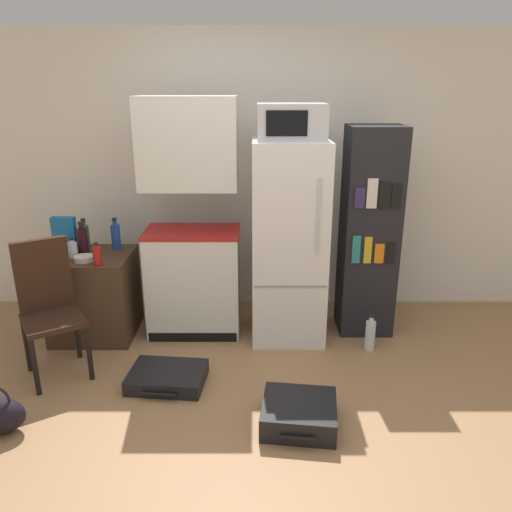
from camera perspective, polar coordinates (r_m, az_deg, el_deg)
name	(u,v)px	position (r m, az deg, el deg)	size (l,w,h in m)	color
ground_plane	(267,430)	(3.29, 1.24, -19.28)	(24.00, 24.00, 0.00)	#A3754C
wall_back	(285,175)	(4.66, 3.35, 9.24)	(6.40, 0.10, 2.51)	white
side_table	(95,295)	(4.45, -17.96, -4.25)	(0.66, 0.61, 0.71)	#422D1E
kitchen_hutch	(192,229)	(4.15, -7.31, 3.05)	(0.78, 0.47, 1.96)	silver
refrigerator	(289,242)	(4.08, 3.81, 1.57)	(0.59, 0.63, 1.64)	white
microwave	(292,122)	(3.90, 4.12, 15.07)	(0.52, 0.37, 0.27)	#B7B7BC
bookshelf	(369,233)	(4.26, 12.83, 2.59)	(0.45, 0.41, 1.74)	black
bottle_green_tall	(85,237)	(4.44, -18.94, 2.09)	(0.08, 0.08, 0.27)	#1E6028
bottle_ketchup_red	(97,256)	(4.05, -17.67, 0.05)	(0.07, 0.07, 0.18)	#AD1914
bottle_milk_white	(52,252)	(4.24, -22.29, 0.46)	(0.09, 0.09, 0.20)	white
bottle_clear_short	(73,249)	(4.29, -20.19, 0.72)	(0.08, 0.08, 0.16)	silver
bottle_blue_soda	(116,236)	(4.39, -15.70, 2.22)	(0.08, 0.08, 0.27)	#1E47A3
bottle_wine_dark	(83,241)	(4.33, -19.17, 1.68)	(0.09, 0.09, 0.28)	black
bowl	(84,258)	(4.19, -19.03, -0.26)	(0.15, 0.15, 0.04)	silver
cereal_box	(65,235)	(4.43, -20.99, 2.29)	(0.19, 0.07, 0.30)	#1E66A8
chair	(49,299)	(3.91, -22.63, -4.55)	(0.55, 0.55, 1.00)	black
suitcase_large_flat	(299,414)	(3.30, 4.98, -17.52)	(0.51, 0.49, 0.16)	black
suitcase_small_flat	(168,377)	(3.74, -10.06, -13.46)	(0.57, 0.46, 0.11)	black
water_bottle_front	(371,334)	(4.18, 12.96, -8.72)	(0.08, 0.08, 0.31)	silver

